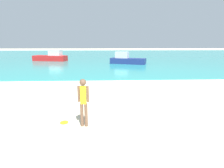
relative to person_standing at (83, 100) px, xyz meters
name	(u,v)px	position (x,y,z in m)	size (l,w,h in m)	color
water	(106,55)	(1.42, 37.51, -0.89)	(160.00, 60.00, 0.06)	teal
person_standing	(83,100)	(0.00, 0.00, 0.00)	(0.37, 0.21, 1.61)	brown
frisbee	(64,122)	(-0.73, 0.28, -0.90)	(0.28, 0.28, 0.03)	yellow
boat_near	(127,60)	(3.77, 18.27, -0.31)	(4.85, 3.13, 1.58)	navy
boat_far	(51,57)	(-7.43, 22.89, -0.25)	(5.39, 2.77, 1.75)	red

